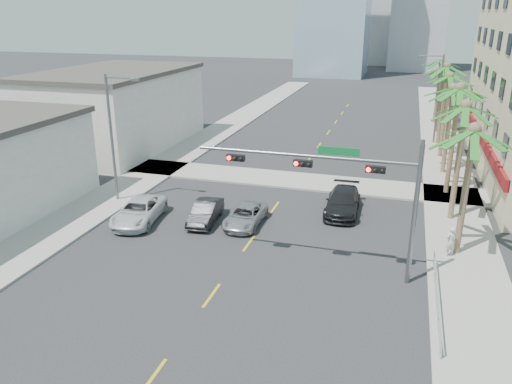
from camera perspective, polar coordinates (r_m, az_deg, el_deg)
ground at (r=21.63m, az=-9.16°, el=-16.94°), size 260.00×260.00×0.00m
sidewalk_right at (r=37.85m, az=21.63°, el=-1.34°), size 4.00×120.00×0.15m
sidewalk_left at (r=42.65m, az=-12.24°, el=1.97°), size 4.00×120.00×0.15m
sidewalk_cross at (r=40.34m, az=4.31°, el=1.34°), size 80.00×4.00×0.15m
building_left_far at (r=52.24m, az=-15.65°, el=8.95°), size 11.00×18.00×7.20m
traffic_signal_mast at (r=24.73m, az=10.57°, el=1.13°), size 11.12×0.54×7.20m
palm_tree_0 at (r=28.22m, az=23.68°, el=6.38°), size 4.80×4.80×7.80m
palm_tree_1 at (r=33.24m, az=22.87°, el=8.93°), size 4.80×4.80×8.16m
palm_tree_2 at (r=38.30m, az=22.27°, el=10.81°), size 4.80×4.80×8.52m
palm_tree_3 at (r=43.53m, az=21.62°, el=10.89°), size 4.80×4.80×7.80m
palm_tree_4 at (r=48.63m, az=21.27°, el=12.17°), size 4.80×4.80×8.16m
palm_tree_5 at (r=53.75m, az=20.98°, el=13.20°), size 4.80×4.80×8.52m
palm_tree_6 at (r=58.99m, az=20.62°, el=13.05°), size 4.80×4.80×7.80m
palm_tree_7 at (r=64.12m, az=20.43°, el=13.84°), size 4.80×4.80×8.16m
streetlight_left at (r=35.89m, az=-15.95°, el=6.55°), size 2.55×0.25×9.00m
streetlight_right at (r=54.04m, az=19.98°, el=10.42°), size 2.55×0.25×9.00m
guardrail at (r=24.74m, az=19.98°, el=-11.00°), size 0.08×8.08×1.00m
car_parked_far at (r=33.14m, az=-13.25°, el=-2.17°), size 3.07×5.48×1.45m
car_lane_left at (r=32.44m, az=-5.79°, el=-2.29°), size 1.82×4.26×1.36m
car_lane_center at (r=31.87m, az=-1.23°, el=-2.74°), size 2.08×4.42×1.22m
car_lane_right at (r=34.24m, az=9.88°, el=-1.12°), size 2.32×5.37×1.54m
pedestrian at (r=29.53m, az=21.33°, el=-5.28°), size 0.74×0.70×1.69m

